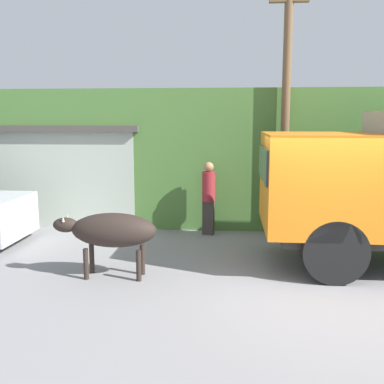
# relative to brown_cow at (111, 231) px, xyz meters

# --- Properties ---
(ground_plane) EXTENTS (60.00, 60.00, 0.00)m
(ground_plane) POSITION_rel_brown_cow_xyz_m (3.76, -0.12, -0.85)
(ground_plane) COLOR gray
(hillside_embankment) EXTENTS (32.00, 5.81, 3.55)m
(hillside_embankment) POSITION_rel_brown_cow_xyz_m (3.76, 6.45, 0.93)
(hillside_embankment) COLOR #4C7A38
(hillside_embankment) RESTS_ON ground_plane
(building_backdrop) EXTENTS (5.44, 2.70, 2.65)m
(building_backdrop) POSITION_rel_brown_cow_xyz_m (-2.93, 4.73, 0.49)
(building_backdrop) COLOR #B2BCAD
(building_backdrop) RESTS_ON ground_plane
(brown_cow) EXTENTS (1.86, 0.61, 1.17)m
(brown_cow) POSITION_rel_brown_cow_xyz_m (0.00, 0.00, 0.00)
(brown_cow) COLOR #2D231E
(brown_cow) RESTS_ON ground_plane
(pedestrian_on_hill) EXTENTS (0.38, 0.38, 1.79)m
(pedestrian_on_hill) POSITION_rel_brown_cow_xyz_m (1.56, 3.15, 0.15)
(pedestrian_on_hill) COLOR #38332D
(pedestrian_on_hill) RESTS_ON ground_plane
(utility_pole) EXTENTS (0.90, 0.20, 6.23)m
(utility_pole) POSITION_rel_brown_cow_xyz_m (3.36, 3.36, 2.39)
(utility_pole) COLOR brown
(utility_pole) RESTS_ON ground_plane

